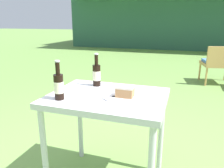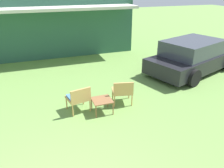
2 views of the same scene
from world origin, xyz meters
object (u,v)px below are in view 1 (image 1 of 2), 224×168
(cola_bottle_far, at_px, (59,86))
(wicker_chair_cushioned, at_px, (219,62))
(cola_bottle_near, at_px, (97,74))
(cake_on_plate, at_px, (123,94))
(patio_table, at_px, (107,107))

(cola_bottle_far, bearing_deg, wicker_chair_cushioned, 68.58)
(cola_bottle_near, xyz_separation_m, cola_bottle_far, (-0.11, -0.36, 0.00))
(wicker_chair_cushioned, xyz_separation_m, cake_on_plate, (-1.00, -3.34, 0.31))
(cake_on_plate, bearing_deg, cola_bottle_far, -157.08)
(cake_on_plate, xyz_separation_m, cola_bottle_far, (-0.38, -0.16, 0.06))
(cake_on_plate, bearing_deg, wicker_chair_cushioned, 73.38)
(patio_table, distance_m, cake_on_plate, 0.16)
(cola_bottle_near, bearing_deg, cola_bottle_far, -106.75)
(cake_on_plate, bearing_deg, patio_table, 171.66)
(patio_table, bearing_deg, cola_bottle_near, 129.60)
(patio_table, xyz_separation_m, cola_bottle_far, (-0.26, -0.18, 0.18))
(patio_table, xyz_separation_m, cola_bottle_near, (-0.15, 0.18, 0.18))
(wicker_chair_cushioned, bearing_deg, patio_table, 59.79)
(patio_table, height_order, cake_on_plate, cake_on_plate)
(cola_bottle_near, relative_size, cola_bottle_far, 1.00)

